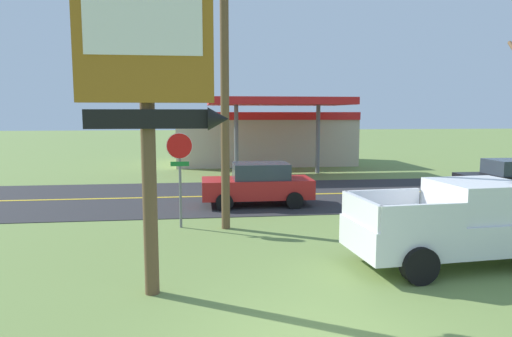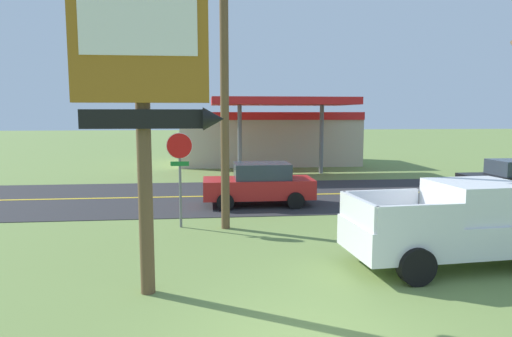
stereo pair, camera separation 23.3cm
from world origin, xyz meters
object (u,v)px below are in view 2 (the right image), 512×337
(motel_sign, at_px, (144,69))
(car_red_far_lane, at_px, (259,184))
(gas_station, at_px, (268,136))
(stop_sign, at_px, (180,163))
(utility_pole, at_px, (224,60))
(pickup_white_parked_on_lawn, at_px, (461,225))

(motel_sign, bearing_deg, car_red_far_lane, 69.97)
(gas_station, xyz_separation_m, car_red_far_lane, (-2.28, -14.56, -1.11))
(stop_sign, relative_size, gas_station, 0.25)
(gas_station, height_order, car_red_far_lane, gas_station)
(car_red_far_lane, bearing_deg, gas_station, 81.10)
(motel_sign, distance_m, gas_station, 23.82)
(motel_sign, distance_m, utility_pole, 5.41)
(utility_pole, relative_size, pickup_white_parked_on_lawn, 1.79)
(motel_sign, relative_size, stop_sign, 2.21)
(utility_pole, bearing_deg, pickup_white_parked_on_lawn, -36.98)
(gas_station, relative_size, car_red_far_lane, 2.86)
(pickup_white_parked_on_lawn, bearing_deg, utility_pole, 143.02)
(motel_sign, xyz_separation_m, utility_pole, (1.67, 5.09, 0.76))
(utility_pole, bearing_deg, stop_sign, 169.33)
(stop_sign, distance_m, car_red_far_lane, 4.40)
(utility_pole, xyz_separation_m, gas_station, (3.71, 17.99, -3.16))
(motel_sign, distance_m, car_red_far_lane, 9.72)
(motel_sign, relative_size, utility_pole, 0.68)
(car_red_far_lane, bearing_deg, stop_sign, -131.63)
(motel_sign, height_order, car_red_far_lane, motel_sign)
(motel_sign, relative_size, car_red_far_lane, 1.55)
(gas_station, distance_m, pickup_white_parked_on_lawn, 22.08)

